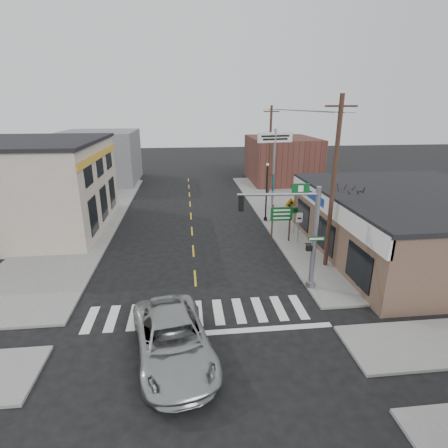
{
  "coord_description": "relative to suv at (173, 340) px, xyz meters",
  "views": [
    {
      "loc": [
        -0.33,
        -14.13,
        9.47
      ],
      "look_at": [
        1.82,
        5.29,
        2.8
      ],
      "focal_mm": 28.0,
      "sensor_mm": 36.0,
      "label": 1
    }
  ],
  "objects": [
    {
      "name": "left_building",
      "position": [
        -11.95,
        16.61,
        2.57
      ],
      "size": [
        12.0,
        12.0,
        6.8
      ],
      "primitive_type": "cube",
      "color": "#BDAF9D",
      "rests_on": "ground"
    },
    {
      "name": "bare_tree",
      "position": [
        11.15,
        9.15,
        3.46
      ],
      "size": [
        2.65,
        2.65,
        5.29
      ],
      "rotation": [
        0.0,
        0.0,
        -0.4
      ],
      "color": "black",
      "rests_on": "sidewalk_right"
    },
    {
      "name": "ped_crossing_sign",
      "position": [
        8.61,
        13.49,
        1.13
      ],
      "size": [
        1.04,
        0.07,
        2.67
      ],
      "rotation": [
        0.0,
        0.0,
        0.37
      ],
      "color": "gray",
      "rests_on": "sidewalk_right"
    },
    {
      "name": "fire_hydrant",
      "position": [
        9.55,
        10.48,
        -0.31
      ],
      "size": [
        0.23,
        0.23,
        0.73
      ],
      "rotation": [
        0.0,
        0.0,
        0.13
      ],
      "color": "#CFC103",
      "rests_on": "sidewalk_right"
    },
    {
      "name": "suv",
      "position": [
        0.0,
        0.0,
        0.0
      ],
      "size": [
        3.82,
        6.39,
        1.66
      ],
      "primitive_type": "imported",
      "rotation": [
        0.0,
        0.0,
        0.19
      ],
      "color": "#A5A9AA",
      "rests_on": "ground"
    },
    {
      "name": "traffic_signal_pole",
      "position": [
        6.58,
        4.73,
        2.7
      ],
      "size": [
        4.5,
        0.37,
        5.7
      ],
      "rotation": [
        0.0,
        0.0,
        -0.06
      ],
      "color": "gray",
      "rests_on": "sidewalk_right"
    },
    {
      "name": "ground",
      "position": [
        1.05,
        2.61,
        -0.83
      ],
      "size": [
        140.0,
        140.0,
        0.0
      ],
      "primitive_type": "plane",
      "color": "black",
      "rests_on": "ground"
    },
    {
      "name": "center_line",
      "position": [
        1.05,
        10.61,
        -0.83
      ],
      "size": [
        0.12,
        56.0,
        0.01
      ],
      "primitive_type": "cube",
      "color": "gold",
      "rests_on": "ground"
    },
    {
      "name": "crosswalk",
      "position": [
        1.05,
        3.01,
        -0.83
      ],
      "size": [
        11.0,
        2.2,
        0.01
      ],
      "primitive_type": "cube",
      "color": "silver",
      "rests_on": "ground"
    },
    {
      "name": "dance_center_sign",
      "position": [
        9.01,
        20.59,
        4.75
      ],
      "size": [
        3.44,
        0.21,
        7.31
      ],
      "rotation": [
        0.0,
        0.0,
        0.19
      ],
      "color": "gray",
      "rests_on": "sidewalk_right"
    },
    {
      "name": "bldg_distant_left",
      "position": [
        -9.95,
        34.61,
        2.37
      ],
      "size": [
        9.0,
        10.0,
        6.4
      ],
      "primitive_type": "cube",
      "color": "slate",
      "rests_on": "ground"
    },
    {
      "name": "utility_pole_near",
      "position": [
        9.09,
        7.27,
        4.39
      ],
      "size": [
        1.73,
        0.26,
        9.94
      ],
      "rotation": [
        0.0,
        0.0,
        -0.11
      ],
      "color": "#44341D",
      "rests_on": "sidewalk_right"
    },
    {
      "name": "sidewalk_right",
      "position": [
        10.05,
        15.61,
        -0.77
      ],
      "size": [
        6.0,
        38.0,
        0.13
      ],
      "primitive_type": "cube",
      "color": "slate",
      "rests_on": "ground"
    },
    {
      "name": "sidewalk_left",
      "position": [
        -7.95,
        15.61,
        -0.77
      ],
      "size": [
        6.0,
        38.0,
        0.13
      ],
      "primitive_type": "cube",
      "color": "slate",
      "rests_on": "ground"
    },
    {
      "name": "lamp_post",
      "position": [
        7.41,
        16.24,
        2.14
      ],
      "size": [
        0.64,
        0.5,
        4.89
      ],
      "rotation": [
        0.0,
        0.0,
        0.33
      ],
      "color": "black",
      "rests_on": "sidewalk_right"
    },
    {
      "name": "guide_sign",
      "position": [
        7.35,
        11.4,
        1.09
      ],
      "size": [
        1.58,
        0.13,
        2.76
      ],
      "rotation": [
        0.0,
        0.0,
        -0.02
      ],
      "color": "#432B1F",
      "rests_on": "sidewalk_right"
    },
    {
      "name": "thrift_store",
      "position": [
        15.55,
        8.61,
        1.17
      ],
      "size": [
        12.0,
        14.0,
        4.0
      ],
      "primitive_type": "cube",
      "color": "brown",
      "rests_on": "ground"
    },
    {
      "name": "shrub_front",
      "position": [
        10.18,
        4.1,
        -0.18
      ],
      "size": [
        1.38,
        1.38,
        1.03
      ],
      "primitive_type": "ellipsoid",
      "color": "#1D3D16",
      "rests_on": "sidewalk_right"
    },
    {
      "name": "utility_pole_far",
      "position": [
        9.61,
        24.92,
        4.08
      ],
      "size": [
        1.62,
        0.24,
        9.33
      ],
      "rotation": [
        0.0,
        0.0,
        -0.14
      ],
      "color": "#3C2E1B",
      "rests_on": "sidewalk_right"
    },
    {
      "name": "bldg_distant_right",
      "position": [
        13.05,
        32.61,
        1.97
      ],
      "size": [
        8.0,
        10.0,
        5.6
      ],
      "primitive_type": "cube",
      "color": "#542E26",
      "rests_on": "ground"
    },
    {
      "name": "shrub_back",
      "position": [
        10.48,
        9.88,
        -0.27
      ],
      "size": [
        1.16,
        1.16,
        0.87
      ],
      "primitive_type": "ellipsoid",
      "color": "black",
      "rests_on": "sidewalk_right"
    }
  ]
}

